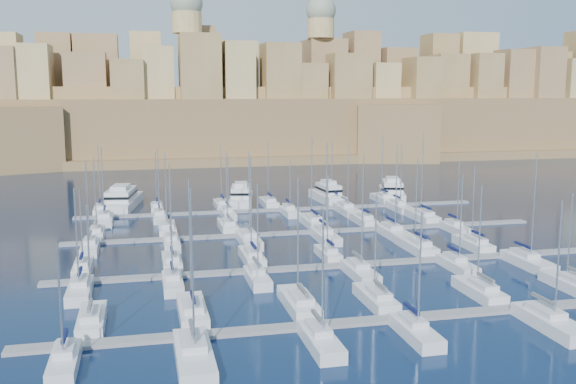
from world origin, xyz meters
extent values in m
plane|color=black|center=(0.00, 0.00, 0.00)|extent=(600.00, 600.00, 0.00)
cube|color=slate|center=(0.00, -34.00, 0.20)|extent=(84.00, 2.00, 0.40)
cube|color=slate|center=(0.00, -12.00, 0.20)|extent=(84.00, 2.00, 0.40)
cube|color=slate|center=(0.00, 10.00, 0.20)|extent=(84.00, 2.00, 0.40)
cube|color=slate|center=(0.00, 32.00, 0.20)|extent=(84.00, 2.00, 0.40)
cube|color=silver|center=(-34.26, -28.43, 0.53)|extent=(2.74, 9.14, 1.66)
cube|color=silver|center=(-34.26, -29.34, 1.71)|extent=(1.92, 4.11, 0.70)
cylinder|color=#9EA0A8|center=(-34.26, -27.97, 7.22)|extent=(0.18, 0.18, 11.72)
cube|color=#595B60|center=(-34.26, -29.80, 2.76)|extent=(0.35, 3.66, 0.35)
cube|color=silver|center=(-23.63, -28.03, 0.55)|extent=(2.98, 9.93, 1.70)
cube|color=silver|center=(-23.63, -29.03, 1.75)|extent=(2.09, 4.47, 0.70)
cylinder|color=#9EA0A8|center=(-23.63, -27.54, 8.40)|extent=(0.18, 0.18, 14.01)
cube|color=#0C133D|center=(-23.63, -29.52, 2.80)|extent=(0.35, 3.97, 0.35)
cube|color=silver|center=(-11.46, -27.93, 0.55)|extent=(3.04, 10.14, 1.71)
cube|color=silver|center=(-11.46, -28.95, 1.76)|extent=(2.13, 4.56, 0.70)
cylinder|color=#9EA0A8|center=(-11.46, -27.43, 8.26)|extent=(0.18, 0.18, 13.71)
cube|color=#595B60|center=(-11.46, -29.45, 2.81)|extent=(0.35, 4.05, 0.35)
cube|color=silver|center=(-2.29, -28.40, 0.53)|extent=(2.76, 9.20, 1.66)
cube|color=silver|center=(-2.29, -29.32, 1.71)|extent=(1.93, 4.14, 0.70)
cylinder|color=#9EA0A8|center=(-2.29, -27.94, 7.18)|extent=(0.18, 0.18, 11.64)
cube|color=#595B60|center=(-2.29, -29.78, 2.76)|extent=(0.35, 3.68, 0.35)
cube|color=silver|center=(11.06, -28.40, 0.53)|extent=(2.76, 9.20, 1.66)
cube|color=silver|center=(11.06, -29.32, 1.71)|extent=(1.93, 4.14, 0.70)
cylinder|color=#9EA0A8|center=(11.06, -27.94, 7.49)|extent=(0.18, 0.18, 12.27)
cube|color=#595B60|center=(11.06, -29.78, 2.76)|extent=(0.35, 3.68, 0.35)
cube|color=silver|center=(23.50, -28.45, 0.53)|extent=(2.73, 9.09, 1.65)
cube|color=silver|center=(23.50, -29.36, 1.70)|extent=(1.91, 4.09, 0.70)
cylinder|color=#9EA0A8|center=(23.50, -28.00, 6.80)|extent=(0.18, 0.18, 10.89)
cube|color=silver|center=(-35.91, -39.05, 0.50)|extent=(2.43, 8.09, 1.60)
cube|color=silver|center=(-35.91, -38.24, 1.65)|extent=(1.70, 3.64, 0.70)
cylinder|color=#9EA0A8|center=(-35.91, -39.45, 6.52)|extent=(0.18, 0.18, 10.43)
cube|color=#0C133D|center=(-35.91, -37.83, 2.70)|extent=(0.35, 3.24, 0.35)
cube|color=silver|center=(-24.44, -40.48, 0.57)|extent=(3.29, 10.95, 1.75)
cube|color=silver|center=(-24.44, -39.38, 1.80)|extent=(2.30, 4.93, 0.70)
cylinder|color=#9EA0A8|center=(-24.44, -41.02, 8.90)|extent=(0.18, 0.18, 14.91)
cube|color=#595B60|center=(-24.44, -38.83, 2.85)|extent=(0.35, 4.38, 0.35)
cube|color=silver|center=(-12.10, -39.45, 0.52)|extent=(2.67, 8.90, 1.65)
cube|color=silver|center=(-12.10, -38.56, 1.70)|extent=(1.87, 4.01, 0.70)
cylinder|color=#9EA0A8|center=(-12.10, -39.90, 7.59)|extent=(0.18, 0.18, 12.49)
cube|color=#595B60|center=(-12.10, -38.12, 2.75)|extent=(0.35, 3.56, 0.35)
cube|color=silver|center=(-2.07, -39.31, 0.52)|extent=(2.59, 8.63, 1.63)
cube|color=silver|center=(-2.07, -38.45, 1.68)|extent=(1.81, 3.88, 0.70)
cylinder|color=#9EA0A8|center=(-2.07, -39.75, 7.20)|extent=(0.18, 0.18, 11.74)
cube|color=#0C133D|center=(-2.07, -38.02, 2.73)|extent=(0.35, 3.45, 0.35)
cube|color=silver|center=(12.78, -40.13, 0.56)|extent=(3.08, 10.26, 1.71)
cube|color=silver|center=(12.78, -39.11, 1.76)|extent=(2.16, 4.62, 0.70)
cylinder|color=#9EA0A8|center=(12.78, -40.64, 7.62)|extent=(0.18, 0.18, 12.42)
cube|color=#595B60|center=(12.78, -38.59, 2.81)|extent=(0.35, 4.11, 0.35)
cube|color=silver|center=(-36.91, -6.95, 0.50)|extent=(2.43, 8.10, 1.60)
cube|color=silver|center=(-36.91, -7.76, 1.65)|extent=(1.70, 3.64, 0.70)
cylinder|color=#9EA0A8|center=(-36.91, -6.55, 6.47)|extent=(0.18, 0.18, 10.32)
cube|color=#0C133D|center=(-36.91, -8.17, 2.70)|extent=(0.35, 3.24, 0.35)
cube|color=silver|center=(-24.83, -6.67, 0.52)|extent=(2.60, 8.65, 1.63)
cube|color=silver|center=(-24.83, -7.54, 1.68)|extent=(1.82, 3.89, 0.70)
cylinder|color=#9EA0A8|center=(-24.83, -6.24, 6.62)|extent=(0.18, 0.18, 10.57)
cube|color=#0C133D|center=(-24.83, -7.97, 2.73)|extent=(0.35, 3.46, 0.35)
cube|color=silver|center=(-13.24, -6.39, 0.53)|extent=(2.77, 9.22, 1.66)
cube|color=silver|center=(-13.24, -7.31, 1.71)|extent=(1.94, 4.15, 0.70)
cylinder|color=#9EA0A8|center=(-13.24, -5.93, 8.31)|extent=(0.18, 0.18, 13.89)
cube|color=#0C133D|center=(-13.24, -7.77, 2.76)|extent=(0.35, 3.69, 0.35)
cube|color=silver|center=(-1.85, -7.11, 0.49)|extent=(2.33, 7.78, 1.59)
cube|color=silver|center=(-1.85, -7.89, 1.64)|extent=(1.63, 3.50, 0.70)
cylinder|color=#9EA0A8|center=(-1.85, -6.72, 6.83)|extent=(0.18, 0.18, 11.09)
cube|color=#0C133D|center=(-1.85, -8.28, 2.69)|extent=(0.35, 3.11, 0.35)
cube|color=silver|center=(12.93, -5.82, 0.56)|extent=(3.11, 10.36, 1.72)
cube|color=silver|center=(12.93, -6.86, 1.77)|extent=(2.18, 4.66, 0.70)
cylinder|color=#9EA0A8|center=(12.93, -5.30, 7.93)|extent=(0.18, 0.18, 13.03)
cube|color=#0C133D|center=(12.93, -7.37, 2.82)|extent=(0.35, 4.14, 0.35)
cube|color=silver|center=(22.35, -6.41, 0.53)|extent=(2.76, 9.19, 1.66)
cube|color=silver|center=(22.35, -7.32, 1.71)|extent=(1.93, 4.14, 0.70)
cylinder|color=#9EA0A8|center=(22.35, -5.95, 7.24)|extent=(0.18, 0.18, 11.75)
cube|color=#0C133D|center=(22.35, -7.78, 2.76)|extent=(0.35, 3.68, 0.35)
cube|color=silver|center=(-36.42, -17.56, 0.53)|extent=(2.74, 9.13, 1.66)
cube|color=silver|center=(-36.42, -16.65, 1.71)|extent=(1.92, 4.11, 0.70)
cylinder|color=#9EA0A8|center=(-36.42, -18.02, 7.39)|extent=(0.18, 0.18, 12.06)
cube|color=#0C133D|center=(-36.42, -16.19, 2.76)|extent=(0.35, 3.65, 0.35)
cube|color=silver|center=(-25.22, -17.10, 0.50)|extent=(2.46, 8.20, 1.61)
cube|color=silver|center=(-25.22, -16.28, 1.66)|extent=(1.72, 3.69, 0.70)
cylinder|color=#9EA0A8|center=(-25.22, -17.51, 7.60)|extent=(0.18, 0.18, 12.58)
cube|color=#0C133D|center=(-25.22, -15.87, 2.71)|extent=(0.35, 3.28, 0.35)
cube|color=silver|center=(-14.35, -17.17, 0.51)|extent=(2.50, 8.35, 1.62)
cube|color=silver|center=(-14.35, -16.34, 1.67)|extent=(1.75, 3.76, 0.70)
cylinder|color=#9EA0A8|center=(-14.35, -17.59, 7.22)|extent=(0.18, 0.18, 11.80)
cube|color=#595B60|center=(-14.35, -15.92, 2.72)|extent=(0.35, 3.34, 0.35)
cube|color=silver|center=(-0.45, -17.66, 0.53)|extent=(2.80, 9.32, 1.67)
cube|color=silver|center=(-0.45, -16.73, 1.72)|extent=(1.96, 4.20, 0.70)
cylinder|color=#9EA0A8|center=(-0.45, -18.13, 7.24)|extent=(0.18, 0.18, 11.76)
cube|color=#595B60|center=(-0.45, -16.26, 2.77)|extent=(0.35, 3.73, 0.35)
cube|color=silver|center=(13.97, -17.32, 0.52)|extent=(2.59, 8.65, 1.63)
cube|color=silver|center=(13.97, -16.46, 1.68)|extent=(1.82, 3.89, 0.70)
cylinder|color=#9EA0A8|center=(13.97, -17.76, 7.39)|extent=(0.18, 0.18, 12.12)
cube|color=#0C133D|center=(13.97, -16.03, 2.73)|extent=(0.35, 3.46, 0.35)
cube|color=silver|center=(24.60, -18.05, 0.55)|extent=(3.03, 10.09, 1.70)
cube|color=silver|center=(24.60, -17.04, 1.75)|extent=(2.12, 4.54, 0.70)
cylinder|color=#9EA0A8|center=(24.60, -18.55, 8.80)|extent=(0.18, 0.18, 14.79)
cube|color=#0C133D|center=(24.60, -16.53, 2.80)|extent=(0.35, 4.04, 0.35)
cube|color=silver|center=(-36.43, 15.10, 0.51)|extent=(2.46, 8.21, 1.61)
cube|color=silver|center=(-36.43, 14.28, 1.66)|extent=(1.72, 3.69, 0.70)
cylinder|color=#9EA0A8|center=(-36.43, 15.51, 7.53)|extent=(0.18, 0.18, 12.44)
cube|color=#595B60|center=(-36.43, 13.87, 2.71)|extent=(0.35, 3.28, 0.35)
cube|color=silver|center=(-24.58, 15.89, 0.54)|extent=(2.94, 9.79, 1.69)
cube|color=silver|center=(-24.58, 14.92, 1.74)|extent=(2.06, 4.40, 0.70)
cylinder|color=#9EA0A8|center=(-24.58, 16.38, 7.77)|extent=(0.18, 0.18, 12.76)
cube|color=#595B60|center=(-24.58, 14.43, 2.79)|extent=(0.35, 3.92, 0.35)
cube|color=silver|center=(-13.86, 15.70, 0.53)|extent=(2.82, 9.40, 1.67)
cube|color=silver|center=(-13.86, 14.76, 1.72)|extent=(1.97, 4.23, 0.70)
cylinder|color=#9EA0A8|center=(-13.86, 16.17, 7.82)|extent=(0.18, 0.18, 12.90)
cube|color=#595B60|center=(-13.86, 14.29, 2.77)|extent=(0.35, 3.76, 0.35)
cube|color=silver|center=(2.00, 16.26, 0.56)|extent=(3.16, 10.52, 1.73)
cube|color=silver|center=(2.00, 15.21, 1.78)|extent=(2.21, 4.73, 0.70)
cylinder|color=#9EA0A8|center=(2.00, 16.79, 8.79)|extent=(0.18, 0.18, 14.72)
cube|color=#0C133D|center=(2.00, 14.68, 2.83)|extent=(0.35, 4.21, 0.35)
cube|color=silver|center=(11.75, 15.48, 0.52)|extent=(2.69, 8.95, 1.65)
cube|color=silver|center=(11.75, 14.58, 1.70)|extent=(1.88, 4.03, 0.70)
cylinder|color=#9EA0A8|center=(11.75, 15.92, 7.16)|extent=(0.18, 0.18, 11.63)
cube|color=#0C133D|center=(11.75, 14.13, 2.75)|extent=(0.35, 3.58, 0.35)
cube|color=silver|center=(23.98, 16.21, 0.56)|extent=(3.13, 10.43, 1.72)
cube|color=silver|center=(23.98, 15.17, 1.77)|extent=(2.19, 4.69, 0.70)
cylinder|color=#9EA0A8|center=(23.98, 16.74, 9.11)|extent=(0.18, 0.18, 15.38)
cube|color=#0C133D|center=(23.98, 14.65, 2.82)|extent=(0.35, 4.17, 0.35)
cube|color=silver|center=(-36.81, 4.72, 0.51)|extent=(2.57, 8.56, 1.63)
cube|color=silver|center=(-36.81, 5.58, 1.68)|extent=(1.80, 3.85, 0.70)
cylinder|color=#9EA0A8|center=(-36.81, 4.29, 7.85)|extent=(0.18, 0.18, 13.05)
cube|color=#595B60|center=(-36.81, 6.00, 2.73)|extent=(0.35, 3.42, 0.35)
cube|color=silver|center=(-24.33, 4.82, 0.51)|extent=(2.51, 8.36, 1.62)
cube|color=silver|center=(-24.33, 5.66, 1.67)|extent=(1.76, 3.76, 0.70)
cylinder|color=#9EA0A8|center=(-24.33, 4.40, 7.39)|extent=(0.18, 0.18, 12.14)
cube|color=#595B60|center=(-24.33, 6.07, 2.72)|extent=(0.35, 3.34, 0.35)
cube|color=silver|center=(-11.92, 3.96, 0.55)|extent=(3.03, 10.09, 1.70)
cube|color=silver|center=(-11.92, 4.97, 1.75)|extent=(2.12, 4.54, 0.70)
cylinder|color=#9EA0A8|center=(-11.92, 3.45, 8.34)|extent=(0.18, 0.18, 13.86)
cube|color=#595B60|center=(-11.92, 5.47, 2.80)|extent=(0.35, 4.03, 0.35)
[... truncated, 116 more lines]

